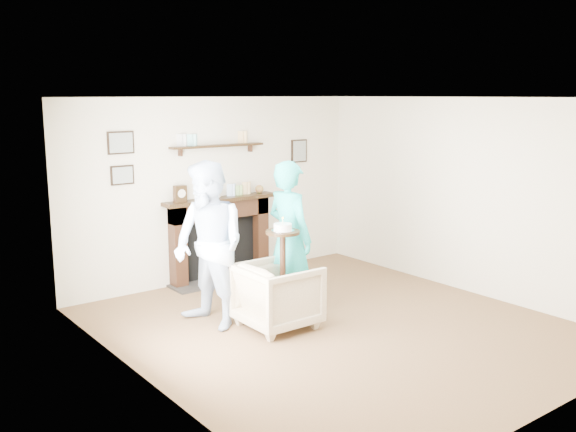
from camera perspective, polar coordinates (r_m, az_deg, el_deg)
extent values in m
plane|color=brown|center=(7.22, 4.29, -9.80)|extent=(5.00, 5.00, 0.00)
cube|color=#EAE3C7|center=(8.87, -6.44, 2.38)|extent=(4.50, 0.04, 2.50)
cube|color=#EAE3C7|center=(5.66, -12.78, -2.61)|extent=(0.04, 5.00, 2.50)
cube|color=#EAE3C7|center=(8.53, 15.75, 1.71)|extent=(0.04, 5.00, 2.50)
cube|color=silver|center=(6.76, 4.59, 10.45)|extent=(4.50, 5.00, 0.04)
cube|color=black|center=(8.60, -9.75, -2.73)|extent=(0.18, 0.20, 1.10)
cube|color=black|center=(9.27, -2.53, -1.60)|extent=(0.18, 0.20, 1.10)
cube|color=black|center=(8.83, -6.06, 0.57)|extent=(1.50, 0.20, 0.24)
cube|color=black|center=(9.00, -6.23, -2.81)|extent=(1.14, 0.06, 0.86)
cube|color=#2A2825|center=(8.95, -5.53, -5.62)|extent=(1.60, 0.44, 0.03)
cube|color=black|center=(8.78, -5.98, 1.48)|extent=(1.68, 0.26, 0.05)
cube|color=black|center=(8.74, -6.26, 6.22)|extent=(1.40, 0.15, 0.03)
cube|color=black|center=(8.17, -14.65, 6.33)|extent=(0.34, 0.03, 0.28)
cube|color=black|center=(8.21, -14.52, 3.54)|extent=(0.30, 0.03, 0.24)
cube|color=black|center=(9.63, 0.98, 5.80)|extent=(0.28, 0.03, 0.34)
cube|color=black|center=(8.45, -9.57, 1.96)|extent=(0.16, 0.09, 0.22)
cylinder|color=beige|center=(8.41, -9.42, 1.98)|extent=(0.11, 0.01, 0.11)
sphere|color=green|center=(9.11, -2.56, 2.41)|extent=(0.12, 0.12, 0.12)
imported|color=tan|center=(7.21, -0.90, -9.79)|extent=(0.80, 0.78, 0.72)
imported|color=silver|center=(7.28, -6.85, -9.68)|extent=(0.82, 0.99, 1.84)
imported|color=teal|center=(7.66, 0.12, -8.54)|extent=(0.48, 0.68, 1.80)
cylinder|color=black|center=(7.34, -0.46, -9.33)|extent=(0.31, 0.31, 0.02)
cylinder|color=black|center=(7.18, -0.46, -5.49)|extent=(0.07, 0.07, 1.00)
cylinder|color=black|center=(7.05, -0.47, -1.45)|extent=(0.38, 0.38, 0.03)
cylinder|color=silver|center=(7.05, -0.47, -1.29)|extent=(0.26, 0.26, 0.01)
cylinder|color=white|center=(7.04, -0.47, -0.98)|extent=(0.20, 0.20, 0.07)
cylinder|color=beige|center=(7.03, -0.47, -0.47)|extent=(0.01, 0.01, 0.06)
sphere|color=orange|center=(7.02, -0.47, -0.16)|extent=(0.02, 0.02, 0.02)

